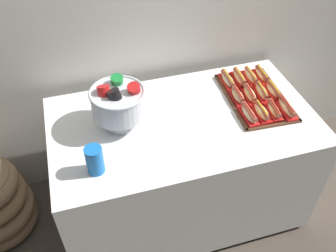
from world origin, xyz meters
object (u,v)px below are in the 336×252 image
(serving_tray, at_px, (255,97))
(hot_dog_4, at_px, (238,96))
(hot_dog_6, at_px, (262,92))
(hot_dog_2, at_px, (274,110))
(hot_dog_5, at_px, (250,94))
(hot_dog_8, at_px, (228,80))
(buffet_table, at_px, (182,165))
(hot_dog_7, at_px, (274,90))
(hot_dog_10, at_px, (251,76))
(cup_stack, at_px, (95,160))
(hot_dog_3, at_px, (286,108))
(hot_dog_0, at_px, (249,114))
(hot_dog_11, at_px, (262,75))
(punch_bowl, at_px, (118,102))
(hot_dog_9, at_px, (240,78))
(hot_dog_1, at_px, (262,112))

(serving_tray, distance_m, hot_dog_4, 0.12)
(serving_tray, height_order, hot_dog_6, hot_dog_6)
(hot_dog_2, distance_m, hot_dog_5, 0.18)
(hot_dog_8, bearing_deg, buffet_table, -147.21)
(hot_dog_6, height_order, hot_dog_8, hot_dog_6)
(hot_dog_7, bearing_deg, hot_dog_10, 111.44)
(hot_dog_8, xyz_separation_m, cup_stack, (-0.88, -0.46, 0.04))
(hot_dog_5, relative_size, cup_stack, 1.21)
(hot_dog_2, height_order, cup_stack, cup_stack)
(serving_tray, relative_size, cup_stack, 3.64)
(hot_dog_5, xyz_separation_m, hot_dog_10, (0.08, 0.16, 0.00))
(hot_dog_3, xyz_separation_m, cup_stack, (-1.09, -0.12, 0.04))
(hot_dog_0, distance_m, hot_dog_3, 0.23)
(buffet_table, bearing_deg, hot_dog_3, -10.64)
(serving_tray, height_order, hot_dog_11, hot_dog_11)
(hot_dog_3, height_order, hot_dog_5, hot_dog_3)
(hot_dog_8, distance_m, hot_dog_10, 0.15)
(punch_bowl, bearing_deg, hot_dog_9, 11.80)
(hot_dog_0, bearing_deg, hot_dog_8, 86.99)
(hot_dog_10, bearing_deg, hot_dog_7, -68.56)
(buffet_table, relative_size, hot_dog_5, 8.23)
(hot_dog_8, xyz_separation_m, hot_dog_10, (0.15, -0.01, 0.00))
(hot_dog_10, height_order, hot_dog_11, hot_dog_10)
(hot_dog_11, bearing_deg, hot_dog_7, -93.01)
(hot_dog_4, relative_size, hot_dog_5, 0.88)
(hot_dog_3, height_order, hot_dog_9, same)
(hot_dog_4, relative_size, hot_dog_6, 0.90)
(hot_dog_5, bearing_deg, hot_dog_3, -50.73)
(hot_dog_4, bearing_deg, hot_dog_6, -3.01)
(hot_dog_2, xyz_separation_m, hot_dog_4, (-0.14, 0.17, 0.00))
(hot_dog_0, xyz_separation_m, hot_dog_3, (0.22, -0.01, 0.00))
(hot_dog_8, xyz_separation_m, punch_bowl, (-0.70, -0.17, 0.12))
(hot_dog_8, bearing_deg, hot_dog_10, -3.01)
(hot_dog_6, bearing_deg, hot_dog_9, 111.44)
(hot_dog_4, distance_m, hot_dog_9, 0.18)
(buffet_table, height_order, hot_dog_3, hot_dog_3)
(hot_dog_0, xyz_separation_m, hot_dog_4, (0.01, 0.16, -0.00))
(hot_dog_3, distance_m, hot_dog_6, 0.18)
(serving_tray, bearing_deg, hot_dog_6, -3.01)
(hot_dog_1, bearing_deg, hot_dog_8, 99.80)
(serving_tray, height_order, hot_dog_4, hot_dog_4)
(serving_tray, distance_m, hot_dog_11, 0.20)
(buffet_table, height_order, hot_dog_5, hot_dog_5)
(hot_dog_0, relative_size, hot_dog_6, 0.97)
(hot_dog_8, relative_size, hot_dog_11, 1.04)
(hot_dog_8, distance_m, punch_bowl, 0.73)
(serving_tray, xyz_separation_m, hot_dog_0, (-0.12, -0.16, 0.03))
(buffet_table, height_order, hot_dog_10, hot_dog_10)
(serving_tray, xyz_separation_m, hot_dog_1, (-0.05, -0.16, 0.03))
(hot_dog_6, relative_size, hot_dog_10, 1.01)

